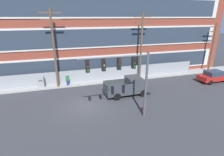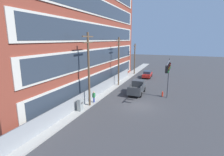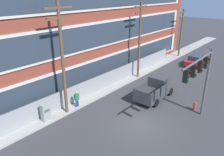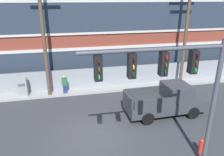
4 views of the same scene
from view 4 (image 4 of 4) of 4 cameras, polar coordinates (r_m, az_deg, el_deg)
name	(u,v)px [view 4 (image 4 of 4)]	position (r m, az deg, el deg)	size (l,w,h in m)	color
ground_plane	(92,136)	(12.76, -5.32, -14.85)	(160.00, 160.00, 0.00)	#38383A
sidewalk_building_side	(82,89)	(18.47, -7.89, -2.92)	(80.00, 1.98, 0.16)	#9E9B93
chain_link_fence	(91,78)	(18.34, -5.46, -0.06)	(33.47, 0.06, 1.86)	gray
traffic_signal_mast	(174,79)	(8.66, 15.81, -0.25)	(5.69, 0.43, 5.89)	#4C4C51
pickup_truck_dark_grey	(167,101)	(14.79, 14.14, -5.77)	(5.26, 2.16, 2.08)	#383A3D
utility_pole_near_corner	(43,30)	(16.44, -17.63, 11.94)	(2.54, 0.26, 9.38)	brown
utility_pole_midblock	(186,29)	(18.99, 18.82, 12.02)	(2.29, 0.26, 8.94)	brown
electrical_cabinet	(23,88)	(18.00, -22.33, -2.41)	(0.71, 0.49, 1.65)	#939993
pedestrian_near_cabinet	(65,84)	(17.44, -12.28, -1.48)	(0.43, 0.30, 1.69)	navy
fire_hydrant	(201,146)	(12.23, 22.26, -16.08)	(0.24, 0.24, 0.78)	red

